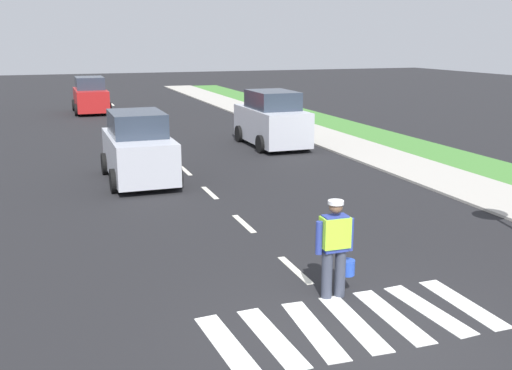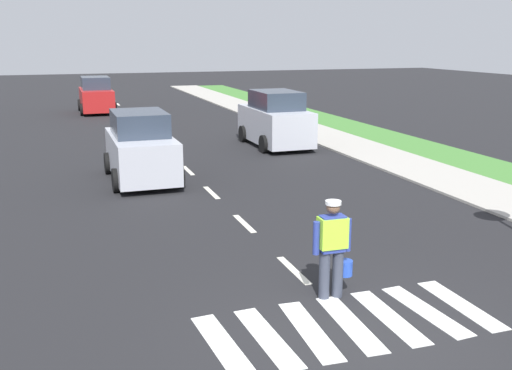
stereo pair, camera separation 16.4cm
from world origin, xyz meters
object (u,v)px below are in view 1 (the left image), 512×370
at_px(car_oncoming_third, 91,96).
at_px(car_oncoming_lead, 138,149).
at_px(car_parked_far, 272,120).
at_px(road_worker, 336,244).

relative_size(car_oncoming_third, car_oncoming_lead, 1.02).
bearing_deg(car_oncoming_third, car_oncoming_lead, -89.95).
distance_m(car_parked_far, car_oncoming_lead, 7.23).
relative_size(car_parked_far, car_oncoming_lead, 1.05).
distance_m(road_worker, car_oncoming_third, 27.34).
bearing_deg(car_oncoming_third, car_parked_far, -66.55).
xyz_separation_m(car_oncoming_third, car_oncoming_lead, (0.02, -17.82, 0.01)).
bearing_deg(car_parked_far, car_oncoming_lead, -144.79).
bearing_deg(car_oncoming_third, road_worker, -86.28).
xyz_separation_m(road_worker, car_parked_far, (4.15, 13.63, 0.09)).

